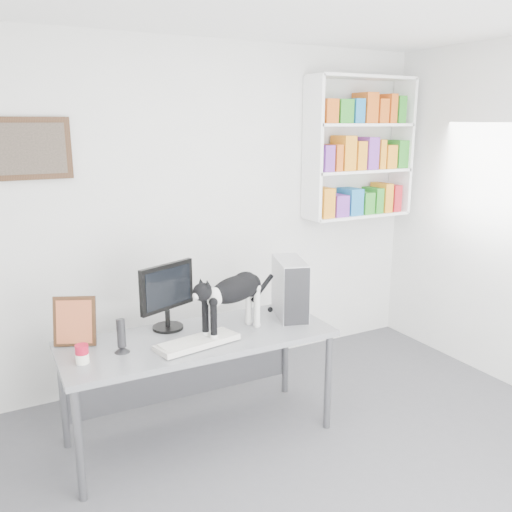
% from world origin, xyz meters
% --- Properties ---
extents(room, '(4.01, 4.01, 2.70)m').
position_xyz_m(room, '(0.00, 0.00, 1.35)').
color(room, '#4A4B4F').
rests_on(room, ground).
extents(bookshelf, '(1.03, 0.28, 1.24)m').
position_xyz_m(bookshelf, '(1.40, 1.85, 1.85)').
color(bookshelf, white).
rests_on(bookshelf, room).
extents(wall_art, '(0.52, 0.04, 0.42)m').
position_xyz_m(wall_art, '(-1.30, 1.97, 1.90)').
color(wall_art, '#3F2814').
rests_on(wall_art, room).
extents(desk, '(1.76, 0.71, 0.73)m').
position_xyz_m(desk, '(-0.50, 1.03, 0.36)').
color(desk, gray).
rests_on(desk, room).
extents(monitor, '(0.48, 0.35, 0.46)m').
position_xyz_m(monitor, '(-0.63, 1.25, 0.96)').
color(monitor, black).
rests_on(monitor, desk).
extents(keyboard, '(0.55, 0.28, 0.04)m').
position_xyz_m(keyboard, '(-0.56, 0.90, 0.75)').
color(keyboard, beige).
rests_on(keyboard, desk).
extents(pc_tower, '(0.30, 0.45, 0.41)m').
position_xyz_m(pc_tower, '(0.22, 1.09, 0.93)').
color(pc_tower, '#BABABF').
rests_on(pc_tower, desk).
extents(speaker, '(0.11, 0.11, 0.22)m').
position_xyz_m(speaker, '(-1.00, 1.02, 0.84)').
color(speaker, black).
rests_on(speaker, desk).
extents(leaning_print, '(0.28, 0.20, 0.32)m').
position_xyz_m(leaning_print, '(-1.22, 1.27, 0.89)').
color(leaning_print, '#3F2814').
rests_on(leaning_print, desk).
extents(soup_can, '(0.08, 0.08, 0.11)m').
position_xyz_m(soup_can, '(-1.24, 0.98, 0.78)').
color(soup_can, '#B50F2A').
rests_on(soup_can, desk).
extents(cat, '(0.67, 0.38, 0.40)m').
position_xyz_m(cat, '(-0.27, 0.98, 0.93)').
color(cat, black).
rests_on(cat, desk).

